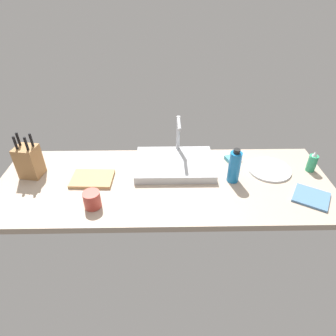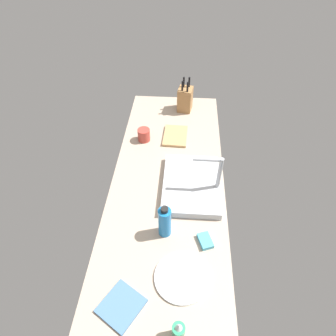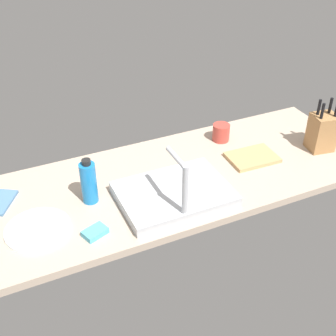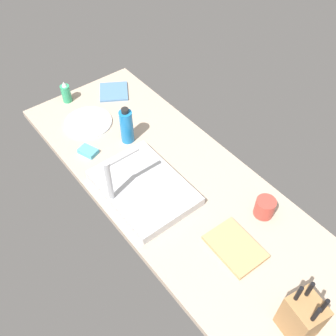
# 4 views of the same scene
# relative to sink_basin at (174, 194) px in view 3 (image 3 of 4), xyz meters

# --- Properties ---
(countertop_slab) EXTENTS (1.86, 0.68, 0.04)m
(countertop_slab) POSITION_rel_sink_basin_xyz_m (-0.06, -0.14, -0.04)
(countertop_slab) COLOR tan
(countertop_slab) RESTS_ON ground
(sink_basin) EXTENTS (0.46, 0.33, 0.05)m
(sink_basin) POSITION_rel_sink_basin_xyz_m (0.00, 0.00, 0.00)
(sink_basin) COLOR #B7BABF
(sink_basin) RESTS_ON countertop_slab
(faucet) EXTENTS (0.06, 0.16, 0.26)m
(faucet) POSITION_rel_sink_basin_xyz_m (0.03, 0.13, 0.14)
(faucet) COLOR #B7BABF
(faucet) RESTS_ON countertop_slab
(knife_block) EXTENTS (0.13, 0.12, 0.26)m
(knife_block) POSITION_rel_sink_basin_xyz_m (-0.82, -0.06, 0.07)
(knife_block) COLOR #9E7042
(knife_block) RESTS_ON countertop_slab
(cutting_board) EXTENTS (0.23, 0.17, 0.02)m
(cutting_board) POSITION_rel_sink_basin_xyz_m (-0.47, -0.12, -0.01)
(cutting_board) COLOR tan
(cutting_board) RESTS_ON countertop_slab
(water_bottle) EXTENTS (0.07, 0.07, 0.20)m
(water_bottle) POSITION_rel_sink_basin_xyz_m (0.32, -0.13, 0.07)
(water_bottle) COLOR #1970B7
(water_bottle) RESTS_ON countertop_slab
(dinner_plate) EXTENTS (0.25, 0.25, 0.01)m
(dinner_plate) POSITION_rel_sink_basin_xyz_m (0.56, -0.04, -0.02)
(dinner_plate) COLOR white
(dinner_plate) RESTS_ON countertop_slab
(coffee_mug) EXTENTS (0.09, 0.09, 0.09)m
(coffee_mug) POSITION_rel_sink_basin_xyz_m (-0.42, -0.33, 0.02)
(coffee_mug) COLOR #B23D33
(coffee_mug) RESTS_ON countertop_slab
(dish_sponge) EXTENTS (0.11, 0.09, 0.02)m
(dish_sponge) POSITION_rel_sink_basin_xyz_m (0.36, 0.07, -0.01)
(dish_sponge) COLOR #4CA3BC
(dish_sponge) RESTS_ON countertop_slab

